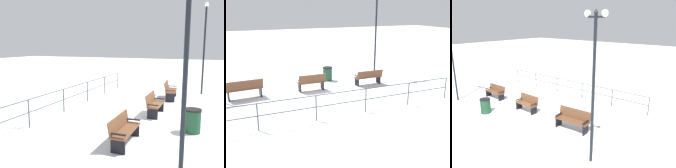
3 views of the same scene
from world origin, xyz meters
The scene contains 7 objects.
ground_plane centered at (0.00, 0.00, 0.00)m, with size 80.00×80.00×0.00m, color white.
bench_nearest centered at (-0.21, -3.29, 0.45)m, with size 0.53×1.60×0.85m.
bench_second centered at (-0.05, 0.00, 0.47)m, with size 0.52×1.44×0.91m.
bench_third centered at (0.05, 3.29, 0.50)m, with size 0.70×1.73×0.95m.
lamppost_middle centered at (1.60, 5.32, 3.39)m, with size 0.22×0.84×5.24m.
waterfront_railing centered at (-3.76, 0.00, 0.70)m, with size 0.05×10.87×1.03m.
trash_bin centered at (1.59, -1.55, 0.41)m, with size 0.56×0.56×0.81m.
Camera 1 is at (2.07, -9.73, 2.91)m, focal length 38.87 mm.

